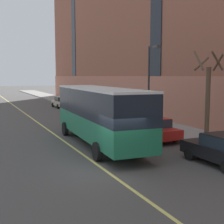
{
  "coord_description": "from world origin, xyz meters",
  "views": [
    {
      "loc": [
        -6.01,
        -13.26,
        4.42
      ],
      "look_at": [
        3.21,
        7.41,
        1.8
      ],
      "focal_mm": 50.0,
      "sensor_mm": 36.0,
      "label": 1
    }
  ],
  "objects_px": {
    "street_tree_mid_block": "(208,94)",
    "street_lamp": "(150,78)",
    "parked_car_red_4": "(152,128)",
    "parked_car_champagne_2": "(61,102)",
    "parked_car_white_0": "(106,115)",
    "parked_car_black_3": "(222,149)",
    "city_bus": "(98,112)"
  },
  "relations": [
    {
      "from": "street_tree_mid_block",
      "to": "street_lamp",
      "type": "distance_m",
      "value": 5.51
    },
    {
      "from": "parked_car_red_4",
      "to": "street_tree_mid_block",
      "type": "distance_m",
      "value": 4.37
    },
    {
      "from": "parked_car_champagne_2",
      "to": "street_tree_mid_block",
      "type": "height_order",
      "value": "street_tree_mid_block"
    },
    {
      "from": "parked_car_white_0",
      "to": "parked_car_black_3",
      "type": "bearing_deg",
      "value": -90.07
    },
    {
      "from": "parked_car_champagne_2",
      "to": "street_lamp",
      "type": "height_order",
      "value": "street_lamp"
    },
    {
      "from": "parked_car_champagne_2",
      "to": "parked_car_black_3",
      "type": "bearing_deg",
      "value": -90.05
    },
    {
      "from": "parked_car_white_0",
      "to": "parked_car_black_3",
      "type": "distance_m",
      "value": 14.75
    },
    {
      "from": "parked_car_white_0",
      "to": "street_tree_mid_block",
      "type": "xyz_separation_m",
      "value": [
        3.14,
        -9.97,
        2.41
      ]
    },
    {
      "from": "city_bus",
      "to": "parked_car_white_0",
      "type": "bearing_deg",
      "value": 63.73
    },
    {
      "from": "street_tree_mid_block",
      "to": "street_lamp",
      "type": "bearing_deg",
      "value": 104.14
    },
    {
      "from": "parked_car_champagne_2",
      "to": "parked_car_red_4",
      "type": "relative_size",
      "value": 0.9
    },
    {
      "from": "city_bus",
      "to": "parked_car_white_0",
      "type": "xyz_separation_m",
      "value": [
        4.0,
        8.1,
        -1.36
      ]
    },
    {
      "from": "parked_car_black_3",
      "to": "street_lamp",
      "type": "xyz_separation_m",
      "value": [
        1.84,
        10.02,
        3.46
      ]
    },
    {
      "from": "city_bus",
      "to": "parked_car_white_0",
      "type": "height_order",
      "value": "city_bus"
    },
    {
      "from": "parked_car_champagne_2",
      "to": "city_bus",
      "type": "bearing_deg",
      "value": -99.36
    },
    {
      "from": "city_bus",
      "to": "street_tree_mid_block",
      "type": "xyz_separation_m",
      "value": [
        7.14,
        -1.87,
        1.05
      ]
    },
    {
      "from": "parked_car_champagne_2",
      "to": "street_tree_mid_block",
      "type": "distance_m",
      "value": 26.49
    },
    {
      "from": "parked_car_red_4",
      "to": "parked_car_white_0",
      "type": "bearing_deg",
      "value": 90.87
    },
    {
      "from": "parked_car_white_0",
      "to": "parked_car_red_4",
      "type": "relative_size",
      "value": 0.95
    },
    {
      "from": "parked_car_black_3",
      "to": "street_lamp",
      "type": "distance_m",
      "value": 10.76
    },
    {
      "from": "parked_car_champagne_2",
      "to": "street_tree_mid_block",
      "type": "bearing_deg",
      "value": -83.19
    },
    {
      "from": "parked_car_black_3",
      "to": "street_tree_mid_block",
      "type": "relative_size",
      "value": 0.72
    },
    {
      "from": "street_tree_mid_block",
      "to": "parked_car_black_3",
      "type": "bearing_deg",
      "value": -123.45
    },
    {
      "from": "parked_car_black_3",
      "to": "street_tree_mid_block",
      "type": "height_order",
      "value": "street_tree_mid_block"
    },
    {
      "from": "city_bus",
      "to": "parked_car_black_3",
      "type": "distance_m",
      "value": 7.86
    },
    {
      "from": "parked_car_champagne_2",
      "to": "street_lamp",
      "type": "xyz_separation_m",
      "value": [
        1.81,
        -20.95,
        3.46
      ]
    },
    {
      "from": "parked_car_white_0",
      "to": "parked_car_red_4",
      "type": "bearing_deg",
      "value": -89.13
    },
    {
      "from": "city_bus",
      "to": "street_tree_mid_block",
      "type": "bearing_deg",
      "value": -14.65
    },
    {
      "from": "parked_car_champagne_2",
      "to": "parked_car_black_3",
      "type": "relative_size",
      "value": 1.01
    },
    {
      "from": "city_bus",
      "to": "parked_car_champagne_2",
      "type": "relative_size",
      "value": 2.71
    },
    {
      "from": "parked_car_black_3",
      "to": "city_bus",
      "type": "bearing_deg",
      "value": 120.92
    },
    {
      "from": "parked_car_white_0",
      "to": "parked_car_champagne_2",
      "type": "bearing_deg",
      "value": 89.96
    }
  ]
}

